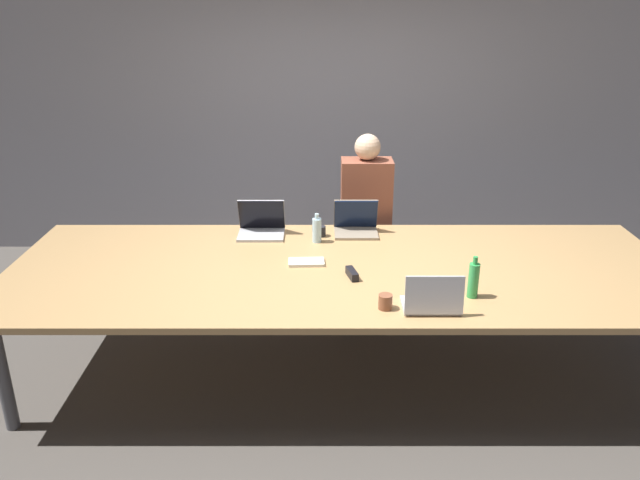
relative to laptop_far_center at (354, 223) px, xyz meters
name	(u,v)px	position (x,y,z in m)	size (l,w,h in m)	color
ground_plane	(338,369)	(-0.12, -0.63, -0.85)	(24.00, 24.00, 0.00)	#4C4742
curtain_wall	(333,109)	(-0.12, 1.66, 0.55)	(12.00, 0.06, 2.80)	#9999A3
conference_table	(340,273)	(-0.12, -0.63, -0.12)	(4.32, 1.59, 0.78)	tan
laptop_far_center	(354,223)	(0.00, 0.00, 0.00)	(0.32, 0.25, 0.25)	gray
person_far_center	(363,224)	(0.10, 0.40, -0.16)	(0.40, 0.24, 1.43)	#2D2D38
cup_far_center	(319,231)	(-0.26, -0.07, -0.03)	(0.07, 0.07, 0.08)	#232328
bottle_far_center	(315,230)	(-0.29, -0.18, 0.02)	(0.07, 0.07, 0.21)	#ADD1E0
laptop_far_midleft	(259,225)	(-0.69, -0.03, 0.00)	(0.34, 0.27, 0.26)	#B7B7BC
laptop_near_midright	(430,300)	(0.36, -1.24, 0.00)	(0.32, 0.23, 0.24)	#B7B7BC
cup_near_midright	(383,302)	(0.10, -1.20, -0.03)	(0.08, 0.08, 0.09)	brown
bottle_near_midright	(471,279)	(0.62, -1.05, 0.04)	(0.06, 0.06, 0.25)	green
stapler	(350,274)	(-0.07, -0.78, -0.05)	(0.08, 0.16, 0.05)	black
notebook	(304,262)	(-0.35, -0.57, -0.06)	(0.24, 0.14, 0.02)	silver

